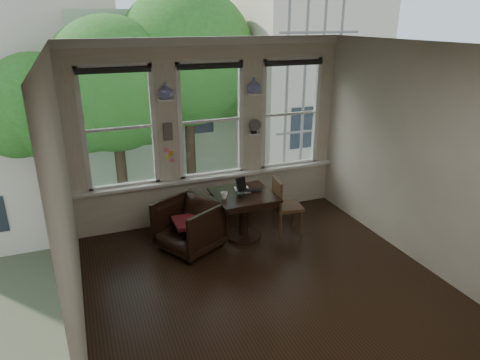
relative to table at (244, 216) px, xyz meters
name	(u,v)px	position (x,y,z in m)	size (l,w,h in m)	color
ground	(265,283)	(-0.20, -1.29, -0.38)	(4.50, 4.50, 0.00)	black
ceiling	(271,45)	(-0.20, -1.29, 2.62)	(4.50, 4.50, 0.00)	silver
wall_back	(211,132)	(-0.20, 0.96, 1.12)	(4.50, 4.50, 0.00)	beige
wall_front	(398,276)	(-0.20, -3.54, 1.12)	(4.50, 4.50, 0.00)	beige
wall_left	(66,205)	(-2.45, -1.29, 1.12)	(4.50, 4.50, 0.00)	beige
wall_right	(417,156)	(2.05, -1.29, 1.12)	(4.50, 4.50, 0.00)	beige
window_left	(119,128)	(-1.65, 0.96, 1.32)	(1.10, 0.12, 1.90)	white
window_center	(210,120)	(-0.20, 0.96, 1.32)	(1.10, 0.12, 1.90)	white
window_right	(289,114)	(1.25, 0.96, 1.32)	(1.10, 0.12, 1.90)	white
shelf_left	(166,100)	(-0.93, 0.86, 1.73)	(0.26, 0.16, 0.03)	white
shelf_right	(254,94)	(0.52, 0.86, 1.73)	(0.26, 0.16, 0.03)	white
intercom	(168,131)	(-0.93, 0.89, 1.23)	(0.14, 0.06, 0.28)	#59544F
sticky_notes	(169,153)	(-0.93, 0.90, 0.88)	(0.16, 0.01, 0.24)	pink
desk_fan	(254,128)	(0.52, 0.84, 1.16)	(0.20, 0.20, 0.24)	#59544F
vase_left	(166,91)	(-0.93, 0.86, 1.86)	(0.24, 0.24, 0.25)	white
vase_right	(254,85)	(0.52, 0.86, 1.86)	(0.24, 0.24, 0.25)	white
table	(244,216)	(0.00, 0.00, 0.00)	(0.90, 0.90, 0.75)	black
armchair_left	(190,226)	(-0.88, -0.04, 0.01)	(0.82, 0.85, 0.77)	black
cushion_red	(189,222)	(-0.88, -0.04, 0.08)	(0.45, 0.45, 0.06)	maroon
side_chair_right	(288,206)	(0.73, -0.09, 0.09)	(0.42, 0.42, 0.92)	#472B19
laptop	(251,192)	(0.12, 0.00, 0.39)	(0.33, 0.21, 0.03)	black
mug	(224,195)	(-0.34, -0.07, 0.43)	(0.11, 0.11, 0.10)	white
drinking_glass	(240,194)	(-0.09, -0.09, 0.42)	(0.12, 0.12, 0.10)	white
tablet	(241,185)	(0.00, 0.10, 0.48)	(0.16, 0.02, 0.22)	black
papers	(242,190)	(0.04, 0.15, 0.38)	(0.22, 0.30, 0.00)	silver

